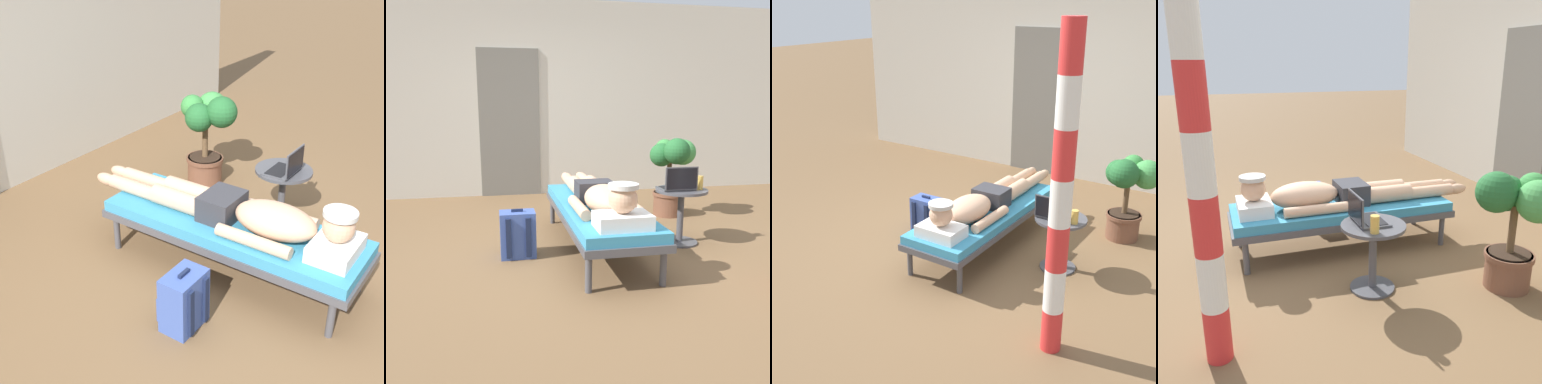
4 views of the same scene
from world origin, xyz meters
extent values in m
plane|color=brown|center=(0.00, 0.00, 0.00)|extent=(40.00, 40.00, 0.00)
cylinder|color=#4C4C51|center=(-0.18, 1.02, 0.14)|extent=(0.05, 0.05, 0.28)
cylinder|color=#4C4C51|center=(0.37, 1.02, 0.14)|extent=(0.05, 0.05, 0.28)
cylinder|color=#4C4C51|center=(-0.18, -0.77, 0.14)|extent=(0.05, 0.05, 0.28)
cylinder|color=#4C4C51|center=(0.37, -0.77, 0.14)|extent=(0.05, 0.05, 0.28)
cube|color=#4C4C51|center=(0.10, 0.12, 0.31)|extent=(0.66, 1.99, 0.06)
cube|color=teal|center=(0.10, 0.12, 0.38)|extent=(0.63, 1.95, 0.08)
cube|color=white|center=(0.10, -0.66, 0.47)|extent=(0.40, 0.28, 0.11)
sphere|color=#D8A884|center=(0.10, -0.66, 0.64)|extent=(0.21, 0.21, 0.21)
cylinder|color=silver|center=(0.10, -0.66, 0.73)|extent=(0.22, 0.22, 0.03)
ellipsoid|color=#D8A884|center=(0.10, -0.22, 0.54)|extent=(0.35, 0.60, 0.23)
cylinder|color=#D8A884|center=(-0.12, -0.17, 0.46)|extent=(0.09, 0.55, 0.09)
cylinder|color=#D8A884|center=(0.32, -0.17, 0.46)|extent=(0.09, 0.55, 0.09)
cube|color=#333338|center=(0.10, 0.21, 0.52)|extent=(0.33, 0.26, 0.19)
cylinder|color=#D8A884|center=(0.01, 0.55, 0.49)|extent=(0.15, 0.42, 0.15)
cylinder|color=#D8A884|center=(0.01, 0.98, 0.47)|extent=(0.11, 0.44, 0.11)
ellipsoid|color=#D8A884|center=(0.01, 1.27, 0.47)|extent=(0.09, 0.20, 0.10)
cylinder|color=#D8A884|center=(0.18, 0.55, 0.49)|extent=(0.15, 0.42, 0.15)
cylinder|color=#D8A884|center=(0.18, 0.98, 0.47)|extent=(0.11, 0.44, 0.11)
ellipsoid|color=#D8A884|center=(0.18, 1.27, 0.47)|extent=(0.09, 0.20, 0.10)
cylinder|color=#4C4C51|center=(0.91, 0.11, 0.01)|extent=(0.34, 0.34, 0.02)
cylinder|color=#4C4C51|center=(0.91, 0.11, 0.26)|extent=(0.06, 0.06, 0.48)
cylinder|color=#4C4C51|center=(0.91, 0.11, 0.51)|extent=(0.48, 0.48, 0.02)
cube|color=#4C4C51|center=(0.85, 0.11, 0.53)|extent=(0.31, 0.22, 0.02)
cube|color=black|center=(0.85, 0.12, 0.54)|extent=(0.27, 0.15, 0.00)
cube|color=#4C4C51|center=(0.85, -0.01, 0.64)|extent=(0.31, 0.01, 0.21)
cube|color=black|center=(0.85, -0.01, 0.64)|extent=(0.29, 0.00, 0.19)
cylinder|color=gold|center=(1.06, 0.06, 0.59)|extent=(0.06, 0.06, 0.13)
cube|color=#3F59A5|center=(-0.62, 0.05, 0.20)|extent=(0.30, 0.20, 0.40)
cube|color=#3F59A5|center=(-0.62, 0.17, 0.13)|extent=(0.23, 0.04, 0.18)
cube|color=#192342|center=(-0.70, -0.07, 0.20)|extent=(0.04, 0.02, 0.34)
cube|color=#192342|center=(-0.54, -0.07, 0.20)|extent=(0.04, 0.02, 0.34)
cube|color=#192342|center=(-0.62, 0.05, 0.41)|extent=(0.10, 0.02, 0.02)
cylinder|color=brown|center=(1.21, 1.10, 0.14)|extent=(0.34, 0.34, 0.28)
cylinder|color=brown|center=(1.21, 1.10, 0.26)|extent=(0.37, 0.37, 0.04)
cylinder|color=#332319|center=(1.21, 1.10, 0.29)|extent=(0.31, 0.31, 0.01)
cylinder|color=brown|center=(1.21, 1.10, 0.47)|extent=(0.06, 0.06, 0.38)
sphere|color=#429347|center=(1.39, 1.13, 0.74)|extent=(0.30, 0.30, 0.30)
sphere|color=#38843D|center=(1.21, 1.24, 0.77)|extent=(0.23, 0.23, 0.23)
sphere|color=#23602D|center=(1.11, 1.10, 0.72)|extent=(0.27, 0.27, 0.27)
sphere|color=#23602D|center=(1.21, 0.91, 0.78)|extent=(0.29, 0.29, 0.29)
camera|label=1|loc=(-2.76, -1.50, 2.36)|focal=48.78mm
camera|label=2|loc=(-0.81, -3.48, 1.31)|focal=39.56mm
camera|label=3|loc=(2.55, -3.97, 2.45)|focal=47.79mm
camera|label=4|loc=(3.54, -0.97, 1.66)|focal=39.16mm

